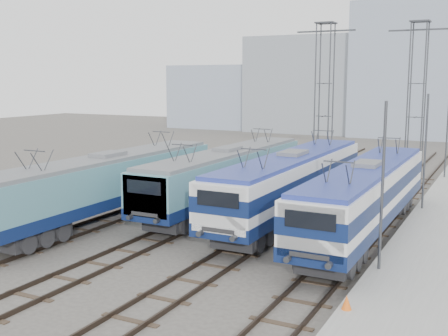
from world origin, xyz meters
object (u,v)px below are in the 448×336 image
catenary_tower_west (324,95)px  mast_rear (447,136)px  catenary_tower_east (417,95)px  locomotive_far_left (106,182)px  safety_cone (347,302)px  mast_front (382,191)px  mast_mid (425,154)px  locomotive_center_left (226,173)px  locomotive_far_right (366,193)px  locomotive_center_right (292,179)px

catenary_tower_west → mast_rear: catenary_tower_west is taller
catenary_tower_east → mast_rear: bearing=43.6°
locomotive_far_left → catenary_tower_west: 19.65m
catenary_tower_east → safety_cone: 27.33m
mast_front → catenary_tower_west: bearing=113.3°
mast_mid → mast_rear: (0.00, 12.00, 0.00)m
locomotive_center_left → locomotive_far_right: (9.00, -2.43, 0.07)m
locomotive_far_right → mast_mid: mast_mid is taller
mast_front → mast_mid: (0.00, 12.00, 0.00)m
locomotive_center_left → catenary_tower_west: 13.18m
catenary_tower_west → mast_front: 22.00m
locomotive_far_right → mast_rear: bearing=84.3°
locomotive_center_right → mast_front: 9.55m
catenary_tower_east → mast_mid: 10.69m
safety_cone → catenary_tower_west: bearing=109.1°
locomotive_far_right → mast_rear: size_ratio=2.52×
mast_front → mast_mid: size_ratio=1.00×
mast_mid → safety_cone: (-0.10, -16.56, -2.96)m
mast_rear → locomotive_far_right: bearing=-95.7°
locomotive_far_left → mast_rear: (15.35, 21.92, 1.28)m
locomotive_far_left → catenary_tower_east: bearing=56.4°
locomotive_center_right → mast_rear: (6.35, 16.97, 1.20)m
mast_mid → locomotive_far_left: bearing=-147.1°
locomotive_far_left → locomotive_center_right: (9.00, 4.95, 0.08)m
locomotive_center_left → locomotive_center_right: 4.57m
locomotive_center_right → mast_front: size_ratio=2.57×
mast_rear → safety_cone: (-0.10, -28.56, -2.96)m
locomotive_far_right → mast_mid: size_ratio=2.52×
mast_mid → safety_cone: size_ratio=14.43×
locomotive_center_left → catenary_tower_west: (2.25, 12.20, 4.46)m
catenary_tower_east → mast_front: 22.32m
locomotive_far_right → mast_front: (1.85, -5.37, 1.25)m
locomotive_far_right → mast_rear: (1.85, 18.63, 1.25)m
locomotive_far_left → mast_mid: 18.32m
catenary_tower_east → mast_rear: size_ratio=1.71×
locomotive_far_left → locomotive_far_right: bearing=13.7°
locomotive_center_left → catenary_tower_east: size_ratio=1.45×
locomotive_far_left → catenary_tower_east: size_ratio=1.48×
locomotive_far_right → mast_front: mast_front is taller
catenary_tower_west → mast_rear: (8.60, 4.00, -3.14)m
locomotive_center_left → mast_rear: size_ratio=2.49×
catenary_tower_east → mast_mid: size_ratio=1.71×
catenary_tower_east → safety_cone: size_ratio=24.73×
locomotive_far_right → catenary_tower_west: size_ratio=1.47×
locomotive_far_left → mast_mid: (15.35, 9.92, 1.28)m
locomotive_center_left → catenary_tower_east: 17.27m
mast_front → safety_cone: size_ratio=14.43×
locomotive_center_left → catenary_tower_east: (8.75, 14.20, 4.46)m
locomotive_center_left → locomotive_far_right: locomotive_far_right is taller
locomotive_far_right → mast_mid: (1.85, 6.63, 1.25)m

